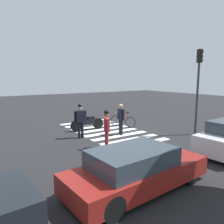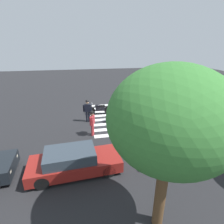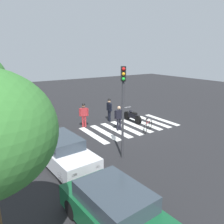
{
  "view_description": "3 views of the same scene",
  "coord_description": "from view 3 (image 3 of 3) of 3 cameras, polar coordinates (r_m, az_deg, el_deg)",
  "views": [
    {
      "loc": [
        6.88,
        11.06,
        3.21
      ],
      "look_at": [
        0.15,
        0.75,
        1.26
      ],
      "focal_mm": 35.59,
      "sensor_mm": 36.0,
      "label": 1
    },
    {
      "loc": [
        2.5,
        13.62,
        5.93
      ],
      "look_at": [
        0.18,
        1.21,
        0.94
      ],
      "focal_mm": 28.1,
      "sensor_mm": 36.0,
      "label": 2
    },
    {
      "loc": [
        -12.29,
        9.73,
        5.32
      ],
      "look_at": [
        0.27,
        1.48,
        1.27
      ],
      "focal_mm": 35.94,
      "sensor_mm": 36.0,
      "label": 3
    }
  ],
  "objects": [
    {
      "name": "car_silver_sedan",
      "position": [
        26.22,
        -25.71,
        3.37
      ],
      "size": [
        4.05,
        2.09,
        1.41
      ],
      "color": "black",
      "rests_on": "ground_plane"
    },
    {
      "name": "officer_by_motorcycle",
      "position": [
        15.46,
        1.79,
        -1.17
      ],
      "size": [
        0.28,
        0.68,
        1.74
      ],
      "color": "black",
      "rests_on": "ground_plane"
    },
    {
      "name": "car_green_compact",
      "position": [
        7.33,
        1.43,
        -24.21
      ],
      "size": [
        4.34,
        2.14,
        1.41
      ],
      "color": "black",
      "rests_on": "ground_plane"
    },
    {
      "name": "car_maroon_wagon",
      "position": [
        16.36,
        -20.2,
        -2.67
      ],
      "size": [
        4.47,
        2.03,
        1.24
      ],
      "color": "black",
      "rests_on": "ground_plane"
    },
    {
      "name": "leaning_bicycle",
      "position": [
        15.64,
        9.13,
        -3.53
      ],
      "size": [
        0.9,
        1.56,
        1.01
      ],
      "color": "black",
      "rests_on": "ground_plane"
    },
    {
      "name": "police_motorcycle",
      "position": [
        17.6,
        5.22,
        -1.01
      ],
      "size": [
        2.14,
        0.62,
        1.05
      ],
      "color": "black",
      "rests_on": "ground_plane"
    },
    {
      "name": "pedestrian_bystander",
      "position": [
        16.27,
        -7.19,
        -0.32
      ],
      "size": [
        0.38,
        0.62,
        1.79
      ],
      "color": "#B22D33",
      "rests_on": "ground_plane"
    },
    {
      "name": "crosswalk_stripes",
      "position": [
        16.55,
        4.81,
        -3.72
      ],
      "size": [
        3.54,
        6.75,
        0.01
      ],
      "color": "silver",
      "rests_on": "ground_plane"
    },
    {
      "name": "car_white_van",
      "position": [
        11.22,
        -12.53,
        -9.78
      ],
      "size": [
        4.5,
        2.02,
        1.4
      ],
      "color": "black",
      "rests_on": "ground_plane"
    },
    {
      "name": "ground_plane",
      "position": [
        16.55,
        4.81,
        -3.73
      ],
      "size": [
        60.0,
        60.0,
        0.0
      ],
      "primitive_type": "plane",
      "color": "#232326"
    },
    {
      "name": "car_black_suv",
      "position": [
        21.06,
        -22.77,
        1.02
      ],
      "size": [
        4.27,
        2.18,
        1.31
      ],
      "color": "black",
      "rests_on": "ground_plane"
    },
    {
      "name": "traffic_light_pole",
      "position": [
        10.87,
        2.83,
        3.3
      ],
      "size": [
        0.36,
        0.33,
        4.67
      ],
      "color": "#38383D",
      "rests_on": "ground_plane"
    },
    {
      "name": "officer_on_foot",
      "position": [
        17.51,
        -0.71,
        1.05
      ],
      "size": [
        0.69,
        0.24,
        1.85
      ],
      "color": "black",
      "rests_on": "ground_plane"
    }
  ]
}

